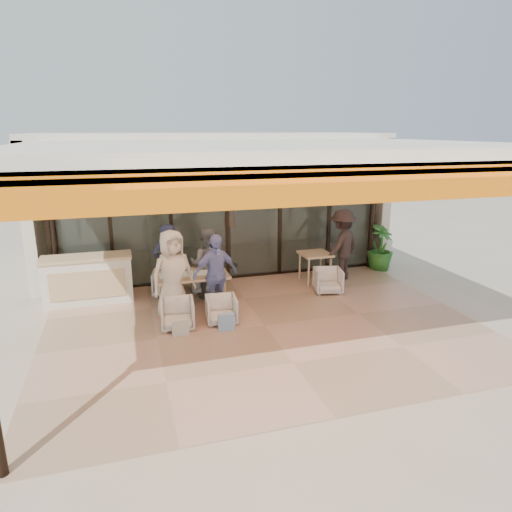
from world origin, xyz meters
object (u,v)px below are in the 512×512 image
at_px(diner_cream, 173,275).
at_px(standing_woman, 342,246).
at_px(chair_near_right, 221,308).
at_px(diner_grey, 207,264).
at_px(chair_far_left, 167,281).
at_px(diner_periwinkle, 215,275).
at_px(host_counter, 88,279).
at_px(dining_table, 191,276).
at_px(potted_palm, 380,247).
at_px(side_table, 315,257).
at_px(diner_navy, 168,264).
at_px(chair_near_left, 177,312).
at_px(chair_far_right, 204,277).
at_px(side_chair, 328,279).

height_order(diner_cream, standing_woman, diner_cream).
bearing_deg(diner_cream, chair_near_right, -48.83).
bearing_deg(diner_grey, chair_far_left, -11.80).
bearing_deg(diner_periwinkle, host_counter, 134.63).
bearing_deg(diner_periwinkle, dining_table, 116.63).
relative_size(standing_woman, potted_palm, 1.46).
height_order(dining_table, chair_far_left, dining_table).
bearing_deg(standing_woman, side_table, -35.10).
height_order(chair_near_right, standing_woman, standing_woman).
height_order(chair_far_left, standing_woman, standing_woman).
height_order(diner_navy, diner_grey, diner_navy).
distance_m(diner_navy, diner_cream, 0.90).
bearing_deg(diner_navy, potted_palm, 171.07).
height_order(dining_table, diner_periwinkle, diner_periwinkle).
distance_m(diner_navy, potted_palm, 5.70).
bearing_deg(standing_woman, dining_table, -21.29).
height_order(diner_grey, diner_periwinkle, diner_periwinkle).
bearing_deg(chair_near_left, side_table, 31.50).
bearing_deg(diner_navy, host_counter, -33.00).
xyz_separation_m(chair_near_right, standing_woman, (3.39, 1.69, 0.59)).
bearing_deg(host_counter, chair_near_right, -36.89).
bearing_deg(side_table, chair_far_right, 176.31).
bearing_deg(chair_near_left, diner_periwinkle, 36.32).
xyz_separation_m(host_counter, chair_near_right, (2.49, -1.87, -0.24)).
distance_m(diner_cream, potted_palm, 5.90).
bearing_deg(chair_far_left, diner_navy, 101.79).
bearing_deg(chair_far_left, diner_grey, 161.02).
bearing_deg(side_table, host_counter, 178.41).
relative_size(chair_far_left, diner_grey, 0.39).
xyz_separation_m(dining_table, side_table, (3.14, 0.77, -0.05)).
bearing_deg(diner_grey, potted_palm, -151.44).
height_order(side_chair, potted_palm, potted_palm).
distance_m(side_table, side_chair, 0.82).
height_order(chair_far_left, side_chair, same).
height_order(diner_cream, diner_periwinkle, diner_cream).
bearing_deg(chair_far_left, side_table, -171.03).
distance_m(diner_grey, potted_palm, 4.87).
height_order(side_chair, standing_woman, standing_woman).
height_order(side_table, side_chair, side_table).
relative_size(chair_far_left, diner_cream, 0.35).
distance_m(dining_table, diner_grey, 0.63).
distance_m(chair_near_left, side_table, 3.96).
height_order(diner_cream, side_table, diner_cream).
bearing_deg(potted_palm, chair_far_right, -176.29).
bearing_deg(chair_far_right, dining_table, 65.88).
distance_m(dining_table, diner_periwinkle, 0.64).
height_order(dining_table, side_chair, dining_table).
xyz_separation_m(host_counter, dining_table, (2.06, -0.91, 0.16)).
bearing_deg(side_chair, standing_woman, 59.62).
bearing_deg(host_counter, diner_navy, -15.88).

